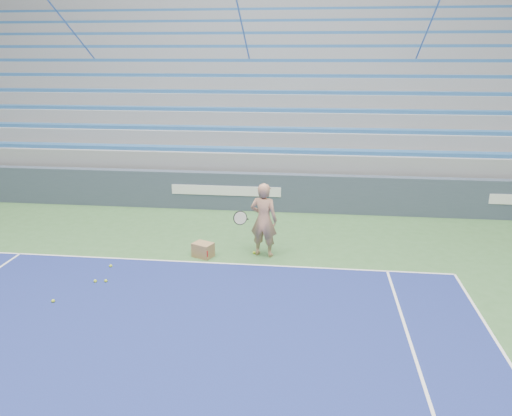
{
  "coord_description": "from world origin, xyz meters",
  "views": [
    {
      "loc": [
        2.49,
        2.0,
        4.4
      ],
      "look_at": [
        1.27,
        12.38,
        1.15
      ],
      "focal_mm": 35.0,
      "sensor_mm": 36.0,
      "label": 1
    }
  ],
  "objects": [
    {
      "name": "sponsor_barrier",
      "position": [
        0.0,
        15.88,
        0.55
      ],
      "size": [
        30.0,
        0.32,
        1.1
      ],
      "color": "#374354",
      "rests_on": "ground"
    },
    {
      "name": "bleachers",
      "position": [
        0.0,
        21.6,
        2.36
      ],
      "size": [
        31.0,
        9.15,
        7.3
      ],
      "color": "gray",
      "rests_on": "ground"
    },
    {
      "name": "tennis_player",
      "position": [
        1.43,
        12.48,
        0.85
      ],
      "size": [
        0.95,
        0.88,
        1.69
      ],
      "color": "tan",
      "rests_on": "ground"
    },
    {
      "name": "ball_box",
      "position": [
        0.09,
        12.24,
        0.16
      ],
      "size": [
        0.52,
        0.48,
        0.32
      ],
      "color": "olive",
      "rests_on": "ground"
    },
    {
      "name": "tennis_ball_0",
      "position": [
        1.21,
        12.53,
        0.03
      ],
      "size": [
        0.07,
        0.07,
        0.07
      ],
      "primitive_type": "sphere",
      "color": "#AECF2A",
      "rests_on": "ground"
    },
    {
      "name": "tennis_ball_1",
      "position": [
        -1.76,
        11.42,
        0.03
      ],
      "size": [
        0.07,
        0.07,
        0.07
      ],
      "primitive_type": "sphere",
      "color": "#AECF2A",
      "rests_on": "ground"
    },
    {
      "name": "tennis_ball_2",
      "position": [
        -2.19,
        9.77,
        0.03
      ],
      "size": [
        0.07,
        0.07,
        0.07
      ],
      "primitive_type": "sphere",
      "color": "#AECF2A",
      "rests_on": "ground"
    },
    {
      "name": "tennis_ball_3",
      "position": [
        -1.77,
        10.67,
        0.03
      ],
      "size": [
        0.07,
        0.07,
        0.07
      ],
      "primitive_type": "sphere",
      "color": "#AECF2A",
      "rests_on": "ground"
    },
    {
      "name": "tennis_ball_4",
      "position": [
        -1.57,
        10.7,
        0.03
      ],
      "size": [
        0.07,
        0.07,
        0.07
      ],
      "primitive_type": "sphere",
      "color": "#AECF2A",
      "rests_on": "ground"
    }
  ]
}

